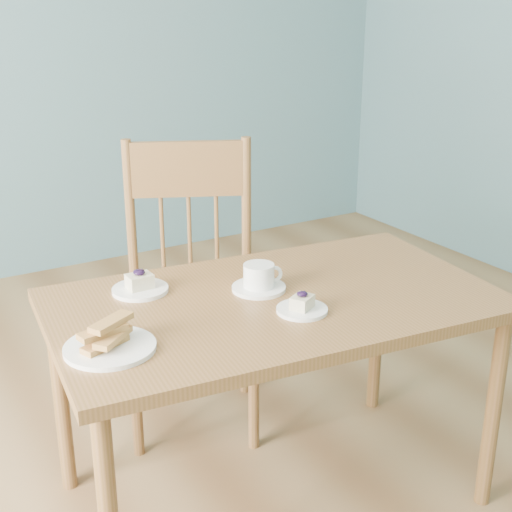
# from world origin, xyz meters

# --- Properties ---
(room) EXTENTS (5.01, 5.01, 2.71)m
(room) POSITION_xyz_m (0.00, 0.00, 1.35)
(room) COLOR #967046
(room) RESTS_ON ground
(dining_table) EXTENTS (1.34, 0.86, 0.68)m
(dining_table) POSITION_xyz_m (0.31, 0.17, 0.61)
(dining_table) COLOR brown
(dining_table) RESTS_ON ground
(dining_chair) EXTENTS (0.61, 0.60, 1.02)m
(dining_chair) POSITION_xyz_m (0.31, 0.71, 0.52)
(dining_chair) COLOR brown
(dining_chair) RESTS_ON ground
(cheesecake_plate_near) EXTENTS (0.14, 0.14, 0.06)m
(cheesecake_plate_near) POSITION_xyz_m (0.32, 0.05, 0.70)
(cheesecake_plate_near) COLOR white
(cheesecake_plate_near) RESTS_ON dining_table
(cheesecake_plate_far) EXTENTS (0.16, 0.16, 0.07)m
(cheesecake_plate_far) POSITION_xyz_m (-0.01, 0.40, 0.70)
(cheesecake_plate_far) COLOR white
(cheesecake_plate_far) RESTS_ON dining_table
(coffee_cup) EXTENTS (0.16, 0.16, 0.08)m
(coffee_cup) POSITION_xyz_m (0.30, 0.24, 0.71)
(coffee_cup) COLOR white
(coffee_cup) RESTS_ON dining_table
(biscotti_plate) EXTENTS (0.23, 0.23, 0.07)m
(biscotti_plate) POSITION_xyz_m (-0.21, 0.10, 0.70)
(biscotti_plate) COLOR white
(biscotti_plate) RESTS_ON dining_table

